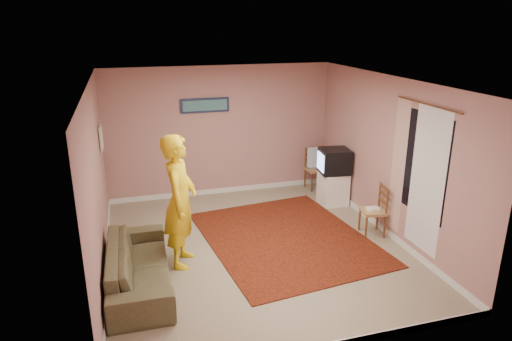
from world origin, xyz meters
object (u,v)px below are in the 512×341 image
object	(u,v)px
crt_tv	(334,161)
chair_a	(316,165)
chair_b	(373,205)
sofa	(139,266)
person	(180,201)
tv_cabinet	(333,188)

from	to	relation	value
crt_tv	chair_a	bearing A→B (deg)	95.29
chair_b	sofa	world-z (taller)	chair_b
sofa	person	distance (m)	1.04
chair_a	chair_b	world-z (taller)	chair_a
tv_cabinet	crt_tv	size ratio (longest dim) A/B	1.06
tv_cabinet	crt_tv	distance (m)	0.55
sofa	person	world-z (taller)	person
chair_b	person	distance (m)	3.19
tv_cabinet	crt_tv	xyz separation A→B (m)	(-0.01, 0.00, 0.55)
crt_tv	tv_cabinet	bearing A→B (deg)	-0.00
chair_a	person	world-z (taller)	person
crt_tv	person	distance (m)	3.43
chair_a	chair_b	size ratio (longest dim) A/B	1.01
tv_cabinet	chair_b	bearing A→B (deg)	-87.97
crt_tv	sofa	world-z (taller)	crt_tv
crt_tv	chair_b	distance (m)	1.45
sofa	tv_cabinet	bearing A→B (deg)	-61.84
chair_a	sofa	size ratio (longest dim) A/B	0.23
chair_a	chair_b	bearing A→B (deg)	-93.77
sofa	crt_tv	bearing A→B (deg)	-61.79
crt_tv	chair_a	xyz separation A→B (m)	(0.02, 0.88, -0.34)
chair_b	tv_cabinet	bearing A→B (deg)	-168.22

